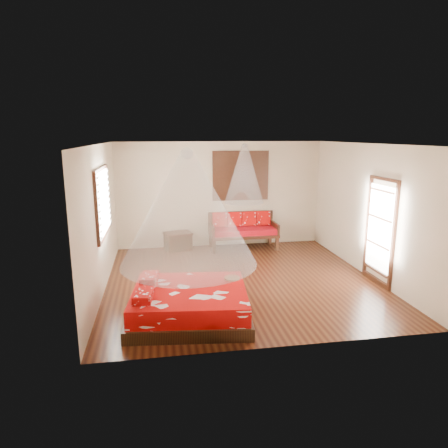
% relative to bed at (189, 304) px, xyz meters
% --- Properties ---
extents(room, '(5.54, 5.54, 2.84)m').
position_rel_bed_xyz_m(room, '(1.21, 1.60, 1.15)').
color(room, black).
rests_on(room, ground).
extents(bed, '(2.12, 1.95, 0.63)m').
position_rel_bed_xyz_m(bed, '(0.00, 0.00, 0.00)').
color(bed, black).
rests_on(bed, floor).
extents(daybed, '(1.79, 0.79, 0.95)m').
position_rel_bed_xyz_m(daybed, '(1.76, 3.98, 0.27)').
color(daybed, black).
rests_on(daybed, floor).
extents(storage_chest, '(0.79, 0.67, 0.47)m').
position_rel_bed_xyz_m(storage_chest, '(0.03, 4.05, -0.01)').
color(storage_chest, black).
rests_on(storage_chest, floor).
extents(shutter_panel, '(1.52, 0.06, 1.32)m').
position_rel_bed_xyz_m(shutter_panel, '(1.76, 4.32, 1.65)').
color(shutter_panel, black).
rests_on(shutter_panel, wall_back).
extents(window_left, '(0.10, 1.74, 1.34)m').
position_rel_bed_xyz_m(window_left, '(-1.50, 1.80, 1.45)').
color(window_left, black).
rests_on(window_left, wall_left).
extents(glazed_door, '(0.08, 1.02, 2.16)m').
position_rel_bed_xyz_m(glazed_door, '(3.93, 1.00, 0.82)').
color(glazed_door, black).
rests_on(glazed_door, floor).
extents(wine_tray, '(0.28, 0.28, 0.22)m').
position_rel_bed_xyz_m(wine_tray, '(0.79, 0.36, 0.31)').
color(wine_tray, brown).
rests_on(wine_tray, bed).
extents(mosquito_net_main, '(2.19, 2.19, 1.80)m').
position_rel_bed_xyz_m(mosquito_net_main, '(0.02, -0.00, 1.60)').
color(mosquito_net_main, white).
rests_on(mosquito_net_main, ceiling).
extents(mosquito_net_daybed, '(1.01, 1.01, 1.50)m').
position_rel_bed_xyz_m(mosquito_net_daybed, '(1.76, 3.85, 1.75)').
color(mosquito_net_daybed, white).
rests_on(mosquito_net_daybed, ceiling).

